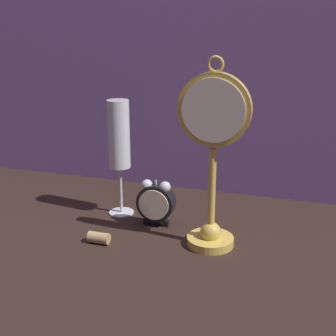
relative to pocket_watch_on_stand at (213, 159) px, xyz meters
name	(u,v)px	position (x,y,z in m)	size (l,w,h in m)	color
ground_plane	(155,245)	(-0.10, -0.04, -0.17)	(4.00, 4.00, 0.00)	black
fabric_backdrop_drape	(201,53)	(-0.10, 0.29, 0.16)	(1.76, 0.01, 0.67)	#8460A8
pocket_watch_on_stand	(213,159)	(0.00, 0.00, 0.00)	(0.13, 0.09, 0.36)	gold
alarm_clock_twin_bell	(156,201)	(-0.13, 0.05, -0.12)	(0.08, 0.03, 0.10)	black
champagne_flute	(119,141)	(-0.22, 0.09, -0.01)	(0.06, 0.06, 0.25)	silver
wine_cork	(99,238)	(-0.21, -0.06, -0.16)	(0.02, 0.02, 0.04)	tan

